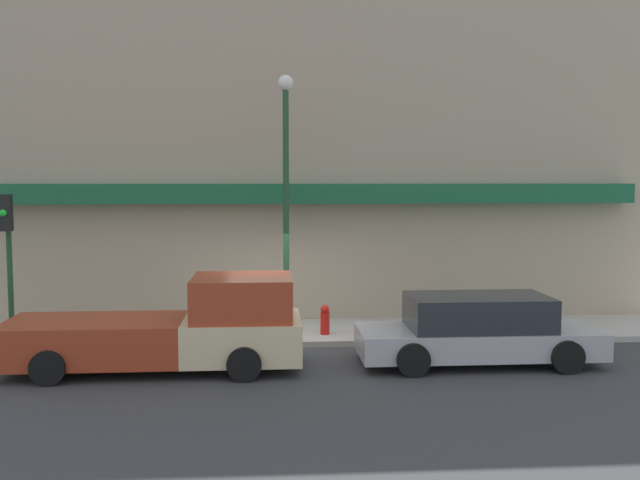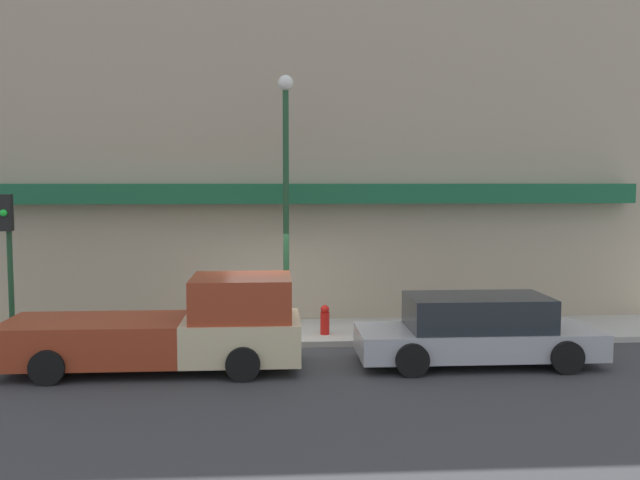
{
  "view_description": "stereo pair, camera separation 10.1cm",
  "coord_description": "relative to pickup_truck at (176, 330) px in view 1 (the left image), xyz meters",
  "views": [
    {
      "loc": [
        -0.33,
        -15.67,
        3.74
      ],
      "look_at": [
        0.9,
        1.06,
        2.34
      ],
      "focal_mm": 40.0,
      "sensor_mm": 36.0,
      "label": 1
    },
    {
      "loc": [
        -0.23,
        -15.68,
        3.74
      ],
      "look_at": [
        0.9,
        1.06,
        2.34
      ],
      "focal_mm": 40.0,
      "sensor_mm": 36.0,
      "label": 2
    }
  ],
  "objects": [
    {
      "name": "building",
      "position": [
        2.14,
        5.73,
        3.49
      ],
      "size": [
        19.8,
        3.8,
        10.52
      ],
      "color": "tan",
      "rests_on": "ground"
    },
    {
      "name": "parked_car",
      "position": [
        6.1,
        -0.0,
        -0.11
      ],
      "size": [
        4.89,
        1.98,
        1.4
      ],
      "rotation": [
        0.0,
        0.0,
        0.01
      ],
      "color": "#ADADB2",
      "rests_on": "ground"
    },
    {
      "name": "street_lamp",
      "position": [
        2.26,
        2.57,
        3.06
      ],
      "size": [
        0.36,
        0.36,
        6.03
      ],
      "color": "#1E4728",
      "rests_on": "sidewalk"
    },
    {
      "name": "sidewalk",
      "position": [
        2.16,
        2.93,
        -0.73
      ],
      "size": [
        36.0,
        2.64,
        0.14
      ],
      "color": "#B7B2A8",
      "rests_on": "ground"
    },
    {
      "name": "traffic_light",
      "position": [
        -3.86,
        1.94,
        1.62
      ],
      "size": [
        0.28,
        0.42,
        3.3
      ],
      "color": "#1E4728",
      "rests_on": "sidewalk"
    },
    {
      "name": "fire_hydrant",
      "position": [
        3.16,
        2.37,
        -0.31
      ],
      "size": [
        0.22,
        0.22,
        0.7
      ],
      "color": "red",
      "rests_on": "sidewalk"
    },
    {
      "name": "pickup_truck",
      "position": [
        0.0,
        0.0,
        0.0
      ],
      "size": [
        5.76,
        2.14,
        1.85
      ],
      "rotation": [
        0.0,
        0.0,
        0.02
      ],
      "color": "beige",
      "rests_on": "ground"
    },
    {
      "name": "ground_plane",
      "position": [
        2.16,
        1.61,
        -0.8
      ],
      "size": [
        80.0,
        80.0,
        0.0
      ],
      "primitive_type": "plane",
      "color": "#38383A"
    }
  ]
}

